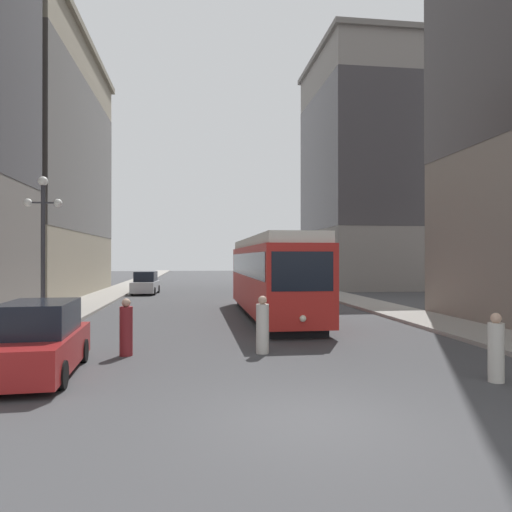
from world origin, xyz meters
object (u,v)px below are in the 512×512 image
at_px(transit_bus, 276,269).
at_px(pedestrian_crossing_far, 263,327).
at_px(pedestrian_crossing_near, 496,350).
at_px(lamp_post_left_near, 43,230).
at_px(streetcar, 271,274).
at_px(parked_car_left_near, 38,341).
at_px(parked_car_left_mid, 146,284).
at_px(pedestrian_on_sidewalk, 126,329).

distance_m(transit_bus, pedestrian_crossing_far, 26.27).
relative_size(pedestrian_crossing_near, pedestrian_crossing_far, 0.92).
bearing_deg(pedestrian_crossing_far, transit_bus, 20.16).
bearing_deg(pedestrian_crossing_near, lamp_post_left_near, 129.86).
relative_size(streetcar, pedestrian_crossing_far, 7.96).
distance_m(streetcar, lamp_post_left_near, 10.52).
xyz_separation_m(parked_car_left_near, parked_car_left_mid, (0.00, 26.77, -0.00)).
bearing_deg(pedestrian_on_sidewalk, pedestrian_crossing_far, 3.00).
relative_size(streetcar, transit_bus, 1.09).
relative_size(parked_car_left_near, pedestrian_on_sidewalk, 2.71).
bearing_deg(streetcar, pedestrian_crossing_far, -100.86).
bearing_deg(pedestrian_crossing_far, lamp_post_left_near, 89.69).
xyz_separation_m(parked_car_left_mid, pedestrian_crossing_near, (10.86, -28.83, -0.09)).
distance_m(transit_bus, parked_car_left_near, 29.82).
bearing_deg(pedestrian_crossing_near, parked_car_left_near, 153.63).
relative_size(streetcar, pedestrian_crossing_near, 8.61).
height_order(transit_bus, pedestrian_crossing_near, transit_bus).
relative_size(transit_bus, pedestrian_on_sidewalk, 7.51).
relative_size(pedestrian_crossing_far, pedestrian_on_sidewalk, 1.03).
bearing_deg(lamp_post_left_near, pedestrian_crossing_far, -31.27).
height_order(pedestrian_crossing_far, pedestrian_on_sidewalk, pedestrian_crossing_far).
bearing_deg(parked_car_left_near, pedestrian_crossing_far, 15.28).
bearing_deg(parked_car_left_near, parked_car_left_mid, 86.82).
xyz_separation_m(pedestrian_crossing_near, lamp_post_left_near, (-12.76, 8.78, 3.23)).
height_order(streetcar, pedestrian_crossing_far, streetcar).
bearing_deg(transit_bus, lamp_post_left_near, -123.46).
bearing_deg(pedestrian_crossing_near, parked_car_left_mid, 95.03).
relative_size(transit_bus, lamp_post_left_near, 2.18).
bearing_deg(lamp_post_left_near, pedestrian_crossing_near, -34.53).
height_order(pedestrian_on_sidewalk, lamp_post_left_near, lamp_post_left_near).
height_order(streetcar, lamp_post_left_near, lamp_post_left_near).
bearing_deg(pedestrian_crossing_far, streetcar, 19.91).
bearing_deg(parked_car_left_near, lamp_post_left_near, 102.61).
xyz_separation_m(transit_bus, parked_car_left_near, (-10.83, -27.76, -1.10)).
height_order(transit_bus, parked_car_left_mid, transit_bus).
distance_m(parked_car_left_near, lamp_post_left_near, 7.66).
height_order(pedestrian_crossing_near, pedestrian_crossing_far, pedestrian_crossing_far).
xyz_separation_m(streetcar, lamp_post_left_near, (-9.53, -4.04, 1.89)).
relative_size(transit_bus, pedestrian_crossing_far, 7.30).
bearing_deg(parked_car_left_mid, streetcar, -61.54).
distance_m(transit_bus, parked_car_left_mid, 10.93).
bearing_deg(pedestrian_crossing_near, transit_bus, 74.46).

